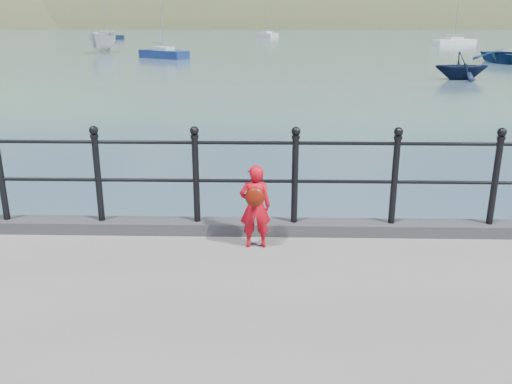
{
  "coord_description": "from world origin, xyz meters",
  "views": [
    {
      "loc": [
        0.29,
        -6.43,
        3.58
      ],
      "look_at": [
        0.13,
        -0.2,
        1.55
      ],
      "focal_mm": 38.0,
      "sensor_mm": 36.0,
      "label": 1
    }
  ],
  "objects_px": {
    "railing": "(245,169)",
    "sailboat_port": "(164,54)",
    "sailboat_far": "(454,42)",
    "sailboat_deep": "(267,35)",
    "child": "(255,206)",
    "launch_white": "(103,42)",
    "launch_navy": "(462,66)",
    "launch_blue": "(512,55)",
    "sailboat_left": "(108,38)"
  },
  "relations": [
    {
      "from": "sailboat_far",
      "to": "sailboat_left",
      "type": "xyz_separation_m",
      "value": [
        -49.59,
        15.26,
        -0.0
      ]
    },
    {
      "from": "launch_blue",
      "to": "sailboat_left",
      "type": "relative_size",
      "value": 0.83
    },
    {
      "from": "railing",
      "to": "launch_blue",
      "type": "xyz_separation_m",
      "value": [
        19.41,
        38.14,
        -1.2
      ]
    },
    {
      "from": "child",
      "to": "launch_navy",
      "type": "height_order",
      "value": "child"
    },
    {
      "from": "sailboat_left",
      "to": "sailboat_deep",
      "type": "height_order",
      "value": "sailboat_deep"
    },
    {
      "from": "launch_navy",
      "to": "sailboat_port",
      "type": "bearing_deg",
      "value": 49.09
    },
    {
      "from": "sailboat_left",
      "to": "sailboat_port",
      "type": "distance_m",
      "value": 42.51
    },
    {
      "from": "launch_navy",
      "to": "sailboat_far",
      "type": "distance_m",
      "value": 42.35
    },
    {
      "from": "launch_navy",
      "to": "sailboat_left",
      "type": "relative_size",
      "value": 0.42
    },
    {
      "from": "sailboat_port",
      "to": "sailboat_far",
      "type": "bearing_deg",
      "value": 72.29
    },
    {
      "from": "railing",
      "to": "child",
      "type": "distance_m",
      "value": 0.55
    },
    {
      "from": "sailboat_left",
      "to": "sailboat_deep",
      "type": "xyz_separation_m",
      "value": [
        25.16,
        11.54,
        0.0
      ]
    },
    {
      "from": "railing",
      "to": "launch_navy",
      "type": "height_order",
      "value": "railing"
    },
    {
      "from": "sailboat_far",
      "to": "sailboat_deep",
      "type": "distance_m",
      "value": 36.26
    },
    {
      "from": "sailboat_left",
      "to": "sailboat_port",
      "type": "height_order",
      "value": "sailboat_port"
    },
    {
      "from": "sailboat_left",
      "to": "sailboat_port",
      "type": "bearing_deg",
      "value": -90.42
    },
    {
      "from": "launch_white",
      "to": "sailboat_port",
      "type": "xyz_separation_m",
      "value": [
        7.45,
        -7.01,
        -0.73
      ]
    },
    {
      "from": "railing",
      "to": "sailboat_deep",
      "type": "height_order",
      "value": "sailboat_deep"
    },
    {
      "from": "launch_blue",
      "to": "sailboat_port",
      "type": "bearing_deg",
      "value": 156.36
    },
    {
      "from": "launch_white",
      "to": "sailboat_port",
      "type": "height_order",
      "value": "sailboat_port"
    },
    {
      "from": "sailboat_deep",
      "to": "launch_white",
      "type": "bearing_deg",
      "value": -50.98
    },
    {
      "from": "child",
      "to": "launch_navy",
      "type": "xyz_separation_m",
      "value": [
        11.4,
        26.88,
        -0.69
      ]
    },
    {
      "from": "launch_navy",
      "to": "sailboat_left",
      "type": "bearing_deg",
      "value": 31.21
    },
    {
      "from": "railing",
      "to": "launch_white",
      "type": "height_order",
      "value": "railing"
    },
    {
      "from": "sailboat_far",
      "to": "sailboat_left",
      "type": "relative_size",
      "value": 1.2
    },
    {
      "from": "sailboat_far",
      "to": "sailboat_deep",
      "type": "relative_size",
      "value": 1.08
    },
    {
      "from": "sailboat_far",
      "to": "sailboat_port",
      "type": "height_order",
      "value": "sailboat_far"
    },
    {
      "from": "sailboat_far",
      "to": "launch_white",
      "type": "bearing_deg",
      "value": 177.23
    },
    {
      "from": "launch_navy",
      "to": "sailboat_far",
      "type": "xyz_separation_m",
      "value": [
        12.58,
        40.44,
        -0.47
      ]
    },
    {
      "from": "sailboat_far",
      "to": "child",
      "type": "bearing_deg",
      "value": -135.01
    },
    {
      "from": "sailboat_far",
      "to": "launch_blue",
      "type": "bearing_deg",
      "value": -124.7
    },
    {
      "from": "child",
      "to": "launch_blue",
      "type": "relative_size",
      "value": 0.16
    },
    {
      "from": "railing",
      "to": "launch_navy",
      "type": "xyz_separation_m",
      "value": [
        11.53,
        26.45,
        -1.01
      ]
    },
    {
      "from": "railing",
      "to": "sailboat_port",
      "type": "height_order",
      "value": "sailboat_port"
    },
    {
      "from": "child",
      "to": "launch_blue",
      "type": "bearing_deg",
      "value": -121.52
    },
    {
      "from": "child",
      "to": "sailboat_deep",
      "type": "height_order",
      "value": "sailboat_deep"
    },
    {
      "from": "sailboat_deep",
      "to": "launch_blue",
      "type": "bearing_deg",
      "value": -11.03
    },
    {
      "from": "sailboat_far",
      "to": "sailboat_port",
      "type": "xyz_separation_m",
      "value": [
        -33.26,
        -23.98,
        -0.0
      ]
    },
    {
      "from": "sailboat_deep",
      "to": "sailboat_port",
      "type": "relative_size",
      "value": 1.11
    },
    {
      "from": "launch_white",
      "to": "sailboat_port",
      "type": "bearing_deg",
      "value": -43.26
    },
    {
      "from": "sailboat_deep",
      "to": "launch_navy",
      "type": "bearing_deg",
      "value": -20.58
    },
    {
      "from": "railing",
      "to": "sailboat_far",
      "type": "distance_m",
      "value": 71.12
    },
    {
      "from": "child",
      "to": "sailboat_port",
      "type": "xyz_separation_m",
      "value": [
        -9.28,
        43.34,
        -1.17
      ]
    },
    {
      "from": "child",
      "to": "sailboat_deep",
      "type": "distance_m",
      "value": 94.13
    },
    {
      "from": "sailboat_left",
      "to": "launch_white",
      "type": "bearing_deg",
      "value": -97.61
    },
    {
      "from": "railing",
      "to": "launch_white",
      "type": "distance_m",
      "value": 52.61
    },
    {
      "from": "railing",
      "to": "sailboat_port",
      "type": "xyz_separation_m",
      "value": [
        -9.15,
        42.91,
        -1.48
      ]
    },
    {
      "from": "launch_white",
      "to": "child",
      "type": "bearing_deg",
      "value": -71.63
    },
    {
      "from": "railing",
      "to": "launch_white",
      "type": "relative_size",
      "value": 3.27
    },
    {
      "from": "launch_white",
      "to": "sailboat_left",
      "type": "height_order",
      "value": "sailboat_left"
    }
  ]
}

